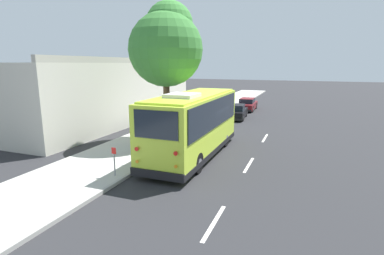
{
  "coord_description": "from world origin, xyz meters",
  "views": [
    {
      "loc": [
        -16.3,
        -5.52,
        5.0
      ],
      "look_at": [
        -0.13,
        0.71,
        1.3
      ],
      "focal_mm": 28.0,
      "sensor_mm": 36.0,
      "label": 1
    }
  ],
  "objects_px": {
    "shuttle_bus": "(194,122)",
    "street_tree": "(166,44)",
    "sign_post_far": "(137,150)",
    "parked_sedan_black": "(236,112)",
    "parked_sedan_maroon": "(247,105)",
    "sign_post_near": "(114,161)"
  },
  "relations": [
    {
      "from": "shuttle_bus",
      "to": "street_tree",
      "type": "distance_m",
      "value": 5.69
    },
    {
      "from": "shuttle_bus",
      "to": "sign_post_far",
      "type": "height_order",
      "value": "shuttle_bus"
    },
    {
      "from": "parked_sedan_black",
      "to": "parked_sedan_maroon",
      "type": "distance_m",
      "value": 5.5
    },
    {
      "from": "sign_post_far",
      "to": "parked_sedan_black",
      "type": "bearing_deg",
      "value": -6.24
    },
    {
      "from": "shuttle_bus",
      "to": "parked_sedan_black",
      "type": "xyz_separation_m",
      "value": [
        12.32,
        0.42,
        -1.32
      ]
    },
    {
      "from": "parked_sedan_maroon",
      "to": "sign_post_near",
      "type": "bearing_deg",
      "value": 174.21
    },
    {
      "from": "sign_post_far",
      "to": "shuttle_bus",
      "type": "bearing_deg",
      "value": -38.78
    },
    {
      "from": "sign_post_near",
      "to": "street_tree",
      "type": "bearing_deg",
      "value": 6.05
    },
    {
      "from": "shuttle_bus",
      "to": "parked_sedan_maroon",
      "type": "distance_m",
      "value": 17.87
    },
    {
      "from": "sign_post_near",
      "to": "sign_post_far",
      "type": "relative_size",
      "value": 0.98
    },
    {
      "from": "parked_sedan_maroon",
      "to": "street_tree",
      "type": "relative_size",
      "value": 0.53
    },
    {
      "from": "parked_sedan_black",
      "to": "sign_post_near",
      "type": "height_order",
      "value": "sign_post_near"
    },
    {
      "from": "sign_post_near",
      "to": "parked_sedan_black",
      "type": "bearing_deg",
      "value": -5.55
    },
    {
      "from": "parked_sedan_black",
      "to": "sign_post_far",
      "type": "relative_size",
      "value": 3.25
    },
    {
      "from": "shuttle_bus",
      "to": "parked_sedan_maroon",
      "type": "xyz_separation_m",
      "value": [
        17.81,
        0.45,
        -1.31
      ]
    },
    {
      "from": "shuttle_bus",
      "to": "parked_sedan_black",
      "type": "bearing_deg",
      "value": 1.83
    },
    {
      "from": "sign_post_far",
      "to": "street_tree",
      "type": "bearing_deg",
      "value": 8.21
    },
    {
      "from": "parked_sedan_maroon",
      "to": "street_tree",
      "type": "distance_m",
      "value": 16.39
    },
    {
      "from": "sign_post_near",
      "to": "sign_post_far",
      "type": "height_order",
      "value": "sign_post_far"
    },
    {
      "from": "parked_sedan_black",
      "to": "parked_sedan_maroon",
      "type": "xyz_separation_m",
      "value": [
        5.5,
        0.03,
        0.0
      ]
    },
    {
      "from": "parked_sedan_black",
      "to": "sign_post_near",
      "type": "relative_size",
      "value": 3.33
    },
    {
      "from": "sign_post_near",
      "to": "sign_post_far",
      "type": "xyz_separation_m",
      "value": [
        1.85,
        -0.0,
        -0.01
      ]
    }
  ]
}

